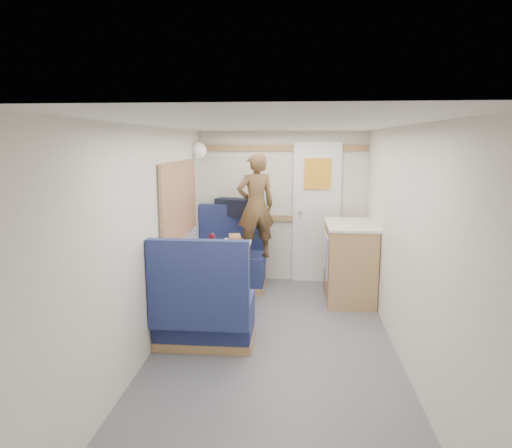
# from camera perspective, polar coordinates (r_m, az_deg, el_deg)

# --- Properties ---
(floor) EXTENTS (4.50, 4.50, 0.00)m
(floor) POSITION_cam_1_polar(r_m,az_deg,el_deg) (4.22, 2.23, -15.98)
(floor) COLOR #515156
(floor) RESTS_ON ground
(ceiling) EXTENTS (4.50, 4.50, 0.00)m
(ceiling) POSITION_cam_1_polar(r_m,az_deg,el_deg) (3.78, 2.45, 12.28)
(ceiling) COLOR silver
(ceiling) RESTS_ON wall_back
(wall_back) EXTENTS (2.20, 0.02, 2.00)m
(wall_back) POSITION_cam_1_polar(r_m,az_deg,el_deg) (6.09, 3.34, 2.13)
(wall_back) COLOR silver
(wall_back) RESTS_ON floor
(wall_left) EXTENTS (0.02, 4.50, 2.00)m
(wall_left) POSITION_cam_1_polar(r_m,az_deg,el_deg) (4.08, -13.29, -2.26)
(wall_left) COLOR silver
(wall_left) RESTS_ON floor
(wall_right) EXTENTS (0.02, 4.50, 2.00)m
(wall_right) POSITION_cam_1_polar(r_m,az_deg,el_deg) (3.99, 18.35, -2.82)
(wall_right) COLOR silver
(wall_right) RESTS_ON floor
(oak_trim_low) EXTENTS (2.15, 0.02, 0.08)m
(oak_trim_low) POSITION_cam_1_polar(r_m,az_deg,el_deg) (6.10, 3.32, 0.71)
(oak_trim_low) COLOR #8D5C40
(oak_trim_low) RESTS_ON wall_back
(oak_trim_high) EXTENTS (2.15, 0.02, 0.08)m
(oak_trim_high) POSITION_cam_1_polar(r_m,az_deg,el_deg) (6.01, 3.42, 9.48)
(oak_trim_high) COLOR #8D5C40
(oak_trim_high) RESTS_ON wall_back
(side_window) EXTENTS (0.04, 1.30, 0.72)m
(side_window) POSITION_cam_1_polar(r_m,az_deg,el_deg) (4.98, -9.61, 3.05)
(side_window) COLOR #949E86
(side_window) RESTS_ON wall_left
(rear_door) EXTENTS (0.62, 0.12, 1.86)m
(rear_door) POSITION_cam_1_polar(r_m,az_deg,el_deg) (6.07, 7.58, 1.76)
(rear_door) COLOR white
(rear_door) RESTS_ON wall_back
(dinette_table) EXTENTS (0.62, 0.92, 0.72)m
(dinette_table) POSITION_cam_1_polar(r_m,az_deg,el_deg) (5.02, -4.61, -4.74)
(dinette_table) COLOR white
(dinette_table) RESTS_ON floor
(bench_far) EXTENTS (0.90, 0.59, 1.05)m
(bench_far) POSITION_cam_1_polar(r_m,az_deg,el_deg) (5.92, -3.17, -5.05)
(bench_far) COLOR #161B48
(bench_far) RESTS_ON floor
(bench_near) EXTENTS (0.90, 0.59, 1.05)m
(bench_near) POSITION_cam_1_polar(r_m,az_deg,el_deg) (4.30, -6.50, -11.16)
(bench_near) COLOR #161B48
(bench_near) RESTS_ON floor
(ledge) EXTENTS (0.90, 0.14, 0.04)m
(ledge) POSITION_cam_1_polar(r_m,az_deg,el_deg) (6.04, -2.88, 0.91)
(ledge) COLOR #8D5C40
(ledge) RESTS_ON bench_far
(dome_light) EXTENTS (0.20, 0.20, 0.20)m
(dome_light) POSITION_cam_1_polar(r_m,az_deg,el_deg) (5.76, -7.23, 9.08)
(dome_light) COLOR white
(dome_light) RESTS_ON wall_left
(galley_counter) EXTENTS (0.57, 0.92, 0.92)m
(galley_counter) POSITION_cam_1_polar(r_m,az_deg,el_deg) (5.55, 11.56, -4.52)
(galley_counter) COLOR #8D5C40
(galley_counter) RESTS_ON floor
(person) EXTENTS (0.55, 0.46, 1.29)m
(person) POSITION_cam_1_polar(r_m,az_deg,el_deg) (5.54, -0.03, 2.29)
(person) COLOR brown
(person) RESTS_ON bench_far
(duffel_bag) EXTENTS (0.51, 0.36, 0.22)m
(duffel_bag) POSITION_cam_1_polar(r_m,az_deg,el_deg) (6.02, -2.79, 2.14)
(duffel_bag) COLOR black
(duffel_bag) RESTS_ON ledge
(tray) EXTENTS (0.25, 0.32, 0.02)m
(tray) POSITION_cam_1_polar(r_m,az_deg,el_deg) (4.87, -3.46, -3.25)
(tray) COLOR white
(tray) RESTS_ON dinette_table
(orange_fruit) EXTENTS (0.07, 0.07, 0.07)m
(orange_fruit) POSITION_cam_1_polar(r_m,az_deg,el_deg) (4.94, -3.77, -2.47)
(orange_fruit) COLOR #F2610A
(orange_fruit) RESTS_ON tray
(cheese_block) EXTENTS (0.11, 0.09, 0.04)m
(cheese_block) POSITION_cam_1_polar(r_m,az_deg,el_deg) (4.62, -5.70, -3.67)
(cheese_block) COLOR #E0D681
(cheese_block) RESTS_ON tray
(wine_glass) EXTENTS (0.08, 0.08, 0.17)m
(wine_glass) POSITION_cam_1_polar(r_m,az_deg,el_deg) (4.97, -5.50, -1.63)
(wine_glass) COLOR white
(wine_glass) RESTS_ON dinette_table
(tumbler_left) EXTENTS (0.07, 0.07, 0.11)m
(tumbler_left) POSITION_cam_1_polar(r_m,az_deg,el_deg) (4.74, -7.41, -3.08)
(tumbler_left) COLOR white
(tumbler_left) RESTS_ON dinette_table
(beer_glass) EXTENTS (0.07, 0.07, 0.11)m
(beer_glass) POSITION_cam_1_polar(r_m,az_deg,el_deg) (4.94, -2.07, -2.48)
(beer_glass) COLOR brown
(beer_glass) RESTS_ON dinette_table
(pepper_grinder) EXTENTS (0.03, 0.03, 0.09)m
(pepper_grinder) POSITION_cam_1_polar(r_m,az_deg,el_deg) (5.07, -3.83, -2.27)
(pepper_grinder) COLOR black
(pepper_grinder) RESTS_ON dinette_table
(salt_grinder) EXTENTS (0.04, 0.04, 0.09)m
(salt_grinder) POSITION_cam_1_polar(r_m,az_deg,el_deg) (5.05, -3.75, -2.31)
(salt_grinder) COLOR white
(salt_grinder) RESTS_ON dinette_table
(bread_loaf) EXTENTS (0.17, 0.26, 0.10)m
(bread_loaf) POSITION_cam_1_polar(r_m,az_deg,el_deg) (5.17, -2.68, -1.97)
(bread_loaf) COLOR brown
(bread_loaf) RESTS_ON dinette_table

